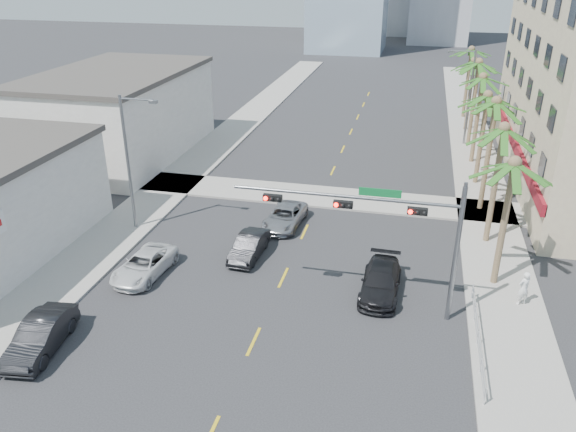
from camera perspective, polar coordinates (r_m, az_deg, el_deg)
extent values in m
plane|color=#262628|center=(24.54, -6.28, -18.11)|extent=(260.00, 260.00, 0.00)
cube|color=gray|center=(40.70, 19.67, -0.70)|extent=(4.00, 120.00, 0.15)
cube|color=gray|center=(44.39, -12.60, 2.34)|extent=(4.00, 120.00, 0.15)
cube|color=gray|center=(42.66, 3.32, 1.99)|extent=(80.00, 4.00, 0.15)
cube|color=maroon|center=(49.34, 21.96, 7.02)|extent=(0.30, 28.00, 0.80)
cube|color=beige|center=(53.40, -16.73, 9.72)|extent=(11.00, 18.00, 7.20)
cylinder|color=slate|center=(28.10, 16.66, -3.96)|extent=(0.24, 0.24, 7.20)
cylinder|color=slate|center=(27.05, 5.69, 2.00)|extent=(11.00, 0.16, 0.16)
cube|color=#0C662D|center=(26.78, 9.33, 2.35)|extent=(2.00, 0.05, 0.40)
cube|color=black|center=(26.88, 13.02, 0.49)|extent=(0.95, 0.28, 0.32)
sphere|color=#FF0C05|center=(26.73, 12.33, 0.41)|extent=(0.22, 0.22, 0.22)
cube|color=black|center=(27.05, 5.62, 1.20)|extent=(0.95, 0.28, 0.32)
sphere|color=#FF0C05|center=(26.94, 4.90, 1.13)|extent=(0.22, 0.22, 0.22)
cube|color=black|center=(27.66, -1.58, 1.87)|extent=(0.95, 0.28, 0.32)
sphere|color=#FF0C05|center=(27.60, -2.30, 1.80)|extent=(0.22, 0.22, 0.22)
cylinder|color=brown|center=(31.99, 21.04, -0.98)|extent=(0.36, 0.36, 7.20)
cylinder|color=brown|center=(36.67, 20.23, 2.74)|extent=(0.36, 0.36, 7.56)
cylinder|color=brown|center=(41.47, 19.61, 5.60)|extent=(0.36, 0.36, 7.92)
cylinder|color=brown|center=(46.51, 19.02, 7.24)|extent=(0.36, 0.36, 7.20)
cylinder|color=brown|center=(51.45, 18.63, 9.13)|extent=(0.36, 0.36, 7.56)
cylinder|color=brown|center=(56.43, 18.30, 10.68)|extent=(0.36, 0.36, 7.92)
cylinder|color=brown|center=(61.57, 17.96, 11.50)|extent=(0.36, 0.36, 7.20)
cylinder|color=brown|center=(66.60, 17.72, 12.64)|extent=(0.36, 0.36, 7.56)
cylinder|color=slate|center=(37.53, -15.93, 5.02)|extent=(0.20, 0.20, 9.00)
cylinder|color=slate|center=(35.84, -15.16, 11.39)|extent=(2.20, 0.12, 0.12)
cube|color=slate|center=(35.37, -13.54, 11.22)|extent=(0.50, 0.25, 0.18)
cylinder|color=slate|center=(56.28, 17.96, 11.26)|extent=(0.20, 0.20, 9.00)
cylinder|color=slate|center=(55.42, 17.40, 15.69)|extent=(2.20, 0.12, 0.12)
cube|color=slate|center=(55.38, 16.21, 15.72)|extent=(0.50, 0.25, 0.18)
cylinder|color=silver|center=(28.14, 18.71, -11.59)|extent=(0.08, 8.00, 0.08)
cylinder|color=silver|center=(27.95, 18.81, -11.01)|extent=(0.08, 8.00, 0.08)
cylinder|color=silver|center=(25.06, 19.34, -17.04)|extent=(0.08, 0.08, 1.00)
cylinder|color=silver|center=(26.59, 19.00, -14.20)|extent=(0.08, 0.08, 1.00)
cylinder|color=silver|center=(28.17, 18.70, -11.67)|extent=(0.08, 0.08, 1.00)
cylinder|color=silver|center=(29.81, 18.44, -9.42)|extent=(0.08, 0.08, 1.00)
cylinder|color=silver|center=(31.49, 18.21, -7.40)|extent=(0.08, 0.08, 1.00)
imported|color=black|center=(28.82, -23.82, -11.06)|extent=(2.18, 4.82, 1.53)
imported|color=silver|center=(33.15, -14.39, -4.83)|extent=(2.61, 4.94, 1.32)
imported|color=black|center=(34.13, -3.97, -3.08)|extent=(1.65, 4.24, 1.37)
imported|color=#A3A3A7|center=(37.92, -0.32, -0.05)|extent=(2.54, 4.91, 1.32)
imported|color=black|center=(30.87, 9.39, -6.58)|extent=(2.14, 5.02, 1.44)
imported|color=white|center=(31.62, 22.82, -6.78)|extent=(0.83, 0.75, 1.91)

